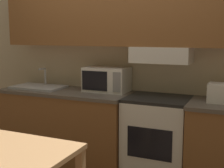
% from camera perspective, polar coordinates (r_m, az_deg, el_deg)
% --- Properties ---
extents(ground_plane, '(16.00, 16.00, 0.00)m').
position_cam_1_polar(ground_plane, '(3.78, 2.67, -14.47)').
color(ground_plane, '#3D2D23').
extents(wall_back, '(5.13, 0.38, 2.55)m').
position_cam_1_polar(wall_back, '(3.40, 2.63, 8.63)').
color(wall_back, beige).
rests_on(wall_back, ground_plane).
extents(lower_counter_main, '(1.49, 0.59, 0.89)m').
position_cam_1_polar(lower_counter_main, '(3.65, -8.30, -7.98)').
color(lower_counter_main, brown).
rests_on(lower_counter_main, ground_plane).
extents(lower_counter_right_stub, '(0.63, 0.59, 0.89)m').
position_cam_1_polar(lower_counter_right_stub, '(3.14, 19.45, -11.26)').
color(lower_counter_right_stub, brown).
rests_on(lower_counter_right_stub, ground_plane).
extents(stove_range, '(0.62, 0.54, 0.89)m').
position_cam_1_polar(stove_range, '(3.26, 8.21, -10.10)').
color(stove_range, white).
rests_on(stove_range, ground_plane).
extents(microwave, '(0.48, 0.31, 0.27)m').
position_cam_1_polar(microwave, '(3.42, -0.95, 0.86)').
color(microwave, white).
rests_on(microwave, lower_counter_main).
extents(toaster, '(0.29, 0.21, 0.18)m').
position_cam_1_polar(toaster, '(3.03, 19.80, -1.56)').
color(toaster, white).
rests_on(toaster, lower_counter_right_stub).
extents(sink_basin, '(0.59, 0.38, 0.22)m').
position_cam_1_polar(sink_basin, '(3.75, -13.30, -0.45)').
color(sink_basin, '#B7BABF').
rests_on(sink_basin, lower_counter_main).
extents(dining_table, '(0.90, 0.74, 0.72)m').
position_cam_1_polar(dining_table, '(2.33, -19.20, -14.18)').
color(dining_table, tan).
rests_on(dining_table, ground_plane).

